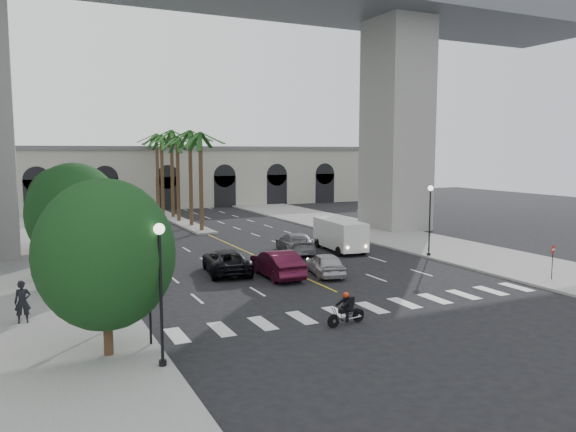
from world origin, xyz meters
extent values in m
plane|color=black|center=(0.00, 0.00, 0.00)|extent=(140.00, 140.00, 0.00)
cube|color=gray|center=(-15.00, 15.00, 0.07)|extent=(8.00, 100.00, 0.15)
cube|color=gray|center=(15.00, 15.00, 0.07)|extent=(8.00, 100.00, 0.15)
cube|color=gray|center=(0.00, 38.00, 0.10)|extent=(2.00, 24.00, 0.20)
cube|color=#B7B3A4|center=(0.00, 55.00, 4.00)|extent=(70.00, 10.00, 8.00)
cube|color=slate|center=(0.00, 55.00, 8.25)|extent=(71.00, 10.50, 0.50)
cube|color=gray|center=(18.50, 22.00, 10.40)|extent=(5.00, 6.00, 20.80)
cylinder|color=#47331E|center=(0.00, 28.00, 4.75)|extent=(0.40, 0.40, 9.50)
cylinder|color=#47331E|center=(0.10, 32.00, 4.90)|extent=(0.40, 0.40, 9.80)
cylinder|color=#47331E|center=(-0.20, 36.00, 4.65)|extent=(0.40, 0.40, 9.30)
cylinder|color=#47331E|center=(0.15, 40.00, 5.05)|extent=(0.40, 0.40, 10.10)
cylinder|color=#47331E|center=(-0.10, 44.00, 4.80)|extent=(0.40, 0.40, 9.60)
cylinder|color=#47331E|center=(0.20, 48.00, 4.95)|extent=(0.40, 0.40, 9.90)
cylinder|color=#382616|center=(-13.00, -3.00, 1.17)|extent=(0.36, 0.36, 2.34)
ellipsoid|color=black|center=(-13.00, -3.00, 4.03)|extent=(5.20, 5.20, 5.72)
cylinder|color=#382616|center=(-13.00, 10.00, 1.22)|extent=(0.36, 0.36, 2.45)
ellipsoid|color=black|center=(-13.00, 10.00, 4.22)|extent=(5.44, 5.44, 5.98)
cylinder|color=#382616|center=(-13.00, 22.00, 1.13)|extent=(0.36, 0.36, 2.27)
ellipsoid|color=black|center=(-13.00, 22.00, 3.91)|extent=(5.04, 5.04, 5.54)
cylinder|color=black|center=(-11.40, -5.00, 0.18)|extent=(0.28, 0.28, 0.36)
cylinder|color=black|center=(-11.40, -5.00, 2.60)|extent=(0.11, 0.11, 5.00)
sphere|color=white|center=(-11.40, -5.00, 5.15)|extent=(0.40, 0.40, 0.40)
cylinder|color=black|center=(-11.40, 16.00, 0.18)|extent=(0.28, 0.28, 0.36)
cylinder|color=black|center=(-11.40, 16.00, 2.60)|extent=(0.11, 0.11, 5.00)
sphere|color=white|center=(-11.40, 16.00, 5.15)|extent=(0.40, 0.40, 0.40)
cylinder|color=black|center=(11.40, 8.00, 0.18)|extent=(0.28, 0.28, 0.36)
cylinder|color=black|center=(11.40, 8.00, 2.60)|extent=(0.11, 0.11, 5.00)
sphere|color=white|center=(11.40, 8.00, 5.15)|extent=(0.40, 0.40, 0.40)
cylinder|color=black|center=(-11.30, -2.50, 1.75)|extent=(0.10, 0.10, 3.50)
cube|color=black|center=(-11.30, -2.50, 3.25)|extent=(0.25, 0.18, 0.80)
cylinder|color=black|center=(-11.30, 1.50, 1.75)|extent=(0.10, 0.10, 3.50)
cube|color=black|center=(-11.30, 1.50, 3.25)|extent=(0.25, 0.18, 0.80)
cylinder|color=black|center=(-3.40, -3.47, 0.31)|extent=(0.63, 0.21, 0.63)
cylinder|color=black|center=(-1.92, -3.20, 0.31)|extent=(0.63, 0.21, 0.63)
cube|color=silver|center=(-2.60, -3.33, 0.40)|extent=(0.46, 0.36, 0.27)
cube|color=black|center=(-2.76, -3.35, 0.69)|extent=(0.61, 0.33, 0.21)
cube|color=black|center=(-2.30, -3.27, 0.65)|extent=(0.51, 0.33, 0.13)
cylinder|color=black|center=(-3.17, -3.43, 0.92)|extent=(0.13, 0.57, 0.03)
cube|color=black|center=(-2.53, -3.31, 1.04)|extent=(0.34, 0.44, 0.54)
cube|color=black|center=(-2.37, -3.28, 1.10)|extent=(0.20, 0.33, 0.40)
sphere|color=red|center=(-2.68, -3.34, 1.40)|extent=(0.27, 0.27, 0.27)
imported|color=#B1B0B5|center=(1.50, 6.02, 0.73)|extent=(2.65, 4.57, 1.46)
imported|color=#430D20|center=(-1.50, 6.87, 0.86)|extent=(1.99, 5.28, 1.72)
imported|color=black|center=(-3.96, 9.37, 0.78)|extent=(3.42, 5.93, 1.56)
imported|color=slate|center=(3.21, 13.82, 0.80)|extent=(3.39, 5.86, 1.60)
imported|color=#10294B|center=(-7.69, 16.94, 0.69)|extent=(2.09, 4.20, 1.38)
cube|color=silver|center=(6.76, 13.08, 1.39)|extent=(2.67, 5.95, 2.14)
cube|color=black|center=(6.51, 10.37, 1.66)|extent=(2.00, 0.45, 0.91)
cylinder|color=black|center=(5.56, 11.15, 0.37)|extent=(0.37, 0.77, 0.75)
cylinder|color=black|center=(7.58, 10.96, 0.37)|extent=(0.37, 0.77, 0.75)
cylinder|color=black|center=(5.94, 15.20, 0.37)|extent=(0.37, 0.77, 0.75)
cylinder|color=black|center=(7.96, 15.01, 0.37)|extent=(0.37, 0.77, 0.75)
imported|color=black|center=(-15.92, 2.80, 1.12)|extent=(0.71, 0.47, 1.93)
imported|color=black|center=(-13.35, 6.11, 1.11)|extent=(1.18, 1.15, 1.92)
cylinder|color=black|center=(13.00, -1.41, 1.11)|extent=(0.05, 0.05, 2.21)
cylinder|color=#AC1B0C|center=(13.00, -1.41, 1.98)|extent=(0.53, 0.23, 0.55)
cube|color=silver|center=(13.00, -1.41, 1.98)|extent=(0.40, 0.17, 0.09)
camera|label=1|loc=(-15.69, -24.58, 7.88)|focal=35.00mm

